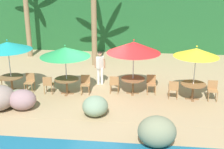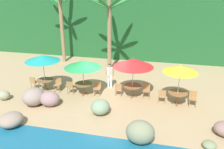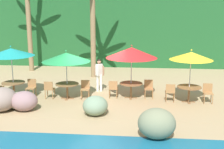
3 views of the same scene
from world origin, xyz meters
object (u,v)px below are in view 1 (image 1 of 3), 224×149
at_px(umbrella_red, 134,47).
at_px(chair_red_inland, 114,83).
at_px(dining_table_teal, 11,79).
at_px(dining_table_red, 133,81).
at_px(chair_yellow_seaward, 213,89).
at_px(umbrella_yellow, 196,52).
at_px(waiter_in_white, 100,65).
at_px(chair_green_seaward, 85,83).
at_px(chair_yellow_inland, 173,88).
at_px(dining_table_green, 67,81).
at_px(umbrella_green, 65,52).
at_px(chair_green_inland, 48,84).
at_px(umbrella_teal, 7,46).
at_px(dining_table_yellow, 193,86).
at_px(chair_red_seaward, 151,83).
at_px(chair_teal_seaward, 30,81).

distance_m(umbrella_red, chair_red_inland, 1.91).
distance_m(dining_table_teal, dining_table_red, 5.70).
bearing_deg(chair_yellow_seaward, umbrella_yellow, -176.39).
bearing_deg(waiter_in_white, chair_green_seaward, -111.41).
distance_m(chair_yellow_seaward, chair_yellow_inland, 1.71).
xyz_separation_m(chair_red_inland, chair_yellow_seaward, (4.37, -0.23, 0.00)).
relative_size(dining_table_green, chair_green_seaward, 1.26).
height_order(dining_table_teal, chair_yellow_seaward, chair_yellow_seaward).
xyz_separation_m(umbrella_green, chair_green_inland, (-0.85, -0.10, -1.50)).
xyz_separation_m(umbrella_green, chair_yellow_seaward, (6.54, 0.06, -1.50)).
height_order(umbrella_teal, chair_yellow_seaward, umbrella_teal).
bearing_deg(dining_table_yellow, dining_table_green, -179.93).
relative_size(chair_green_seaward, chair_yellow_inland, 1.00).
bearing_deg(dining_table_red, dining_table_teal, -176.37).
bearing_deg(chair_red_seaward, chair_green_inland, -172.40).
xyz_separation_m(chair_yellow_seaward, chair_yellow_inland, (-1.71, -0.12, 0.00)).
relative_size(chair_green_seaward, chair_green_inland, 1.00).
distance_m(umbrella_green, chair_red_seaward, 4.18).
bearing_deg(chair_green_seaward, umbrella_teal, -177.68).
xyz_separation_m(chair_green_seaward, umbrella_red, (2.18, 0.22, 1.70)).
relative_size(chair_red_seaward, waiter_in_white, 0.51).
distance_m(dining_table_teal, chair_teal_seaward, 0.86).
height_order(dining_table_teal, chair_green_seaward, chair_green_seaward).
relative_size(dining_table_red, chair_red_seaward, 1.26).
distance_m(dining_table_teal, chair_green_inland, 1.82).
xyz_separation_m(umbrella_green, dining_table_green, (0.00, 0.00, -1.40)).
bearing_deg(waiter_in_white, umbrella_teal, -160.58).
distance_m(dining_table_teal, chair_red_seaward, 6.55).
xyz_separation_m(umbrella_teal, chair_yellow_inland, (7.50, -0.08, -1.69)).
distance_m(dining_table_teal, dining_table_yellow, 8.35).
xyz_separation_m(chair_teal_seaward, chair_green_seaward, (2.65, 0.03, 0.00)).
xyz_separation_m(dining_table_teal, umbrella_green, (2.66, -0.02, 1.40)).
xyz_separation_m(dining_table_red, chair_yellow_seaward, (3.52, -0.32, -0.10)).
bearing_deg(umbrella_yellow, dining_table_yellow, -90.00).
height_order(dining_table_green, chair_yellow_seaward, chair_yellow_seaward).
height_order(dining_table_red, waiter_in_white, waiter_in_white).
bearing_deg(dining_table_green, chair_red_seaward, 7.73).
relative_size(dining_table_red, chair_yellow_seaward, 1.26).
xyz_separation_m(dining_table_green, umbrella_yellow, (5.69, 0.01, 1.54)).
height_order(chair_green_seaward, chair_red_seaward, same).
height_order(chair_green_seaward, waiter_in_white, waiter_in_white).
xyz_separation_m(chair_green_inland, waiter_in_white, (2.18, 1.54, 0.47)).
bearing_deg(umbrella_red, chair_yellow_inland, -13.64).
height_order(chair_teal_seaward, umbrella_red, umbrella_red).
xyz_separation_m(umbrella_yellow, chair_yellow_seaward, (0.85, 0.05, -1.64)).
height_order(dining_table_teal, dining_table_red, same).
xyz_separation_m(dining_table_teal, chair_green_inland, (1.81, -0.13, -0.10)).
bearing_deg(chair_green_seaward, dining_table_yellow, -1.87).
relative_size(chair_red_inland, waiter_in_white, 0.51).
bearing_deg(dining_table_green, chair_teal_seaward, 175.83).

